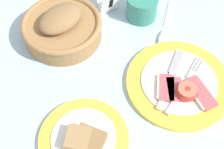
{
  "coord_description": "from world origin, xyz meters",
  "views": [
    {
      "loc": [
        -0.25,
        -0.24,
        0.65
      ],
      "look_at": [
        -0.04,
        0.12,
        0.02
      ],
      "focal_mm": 50.0,
      "sensor_mm": 36.0,
      "label": 1
    }
  ],
  "objects_px": {
    "bread_plate": "(84,139)",
    "bread_basket": "(62,27)",
    "breakfast_plate": "(179,84)",
    "teaspoon_by_saucer": "(164,32)",
    "sugar_cup": "(142,6)",
    "number_card": "(109,1)"
  },
  "relations": [
    {
      "from": "bread_plate",
      "to": "bread_basket",
      "type": "xyz_separation_m",
      "value": [
        0.09,
        0.3,
        0.03
      ]
    },
    {
      "from": "breakfast_plate",
      "to": "bread_basket",
      "type": "relative_size",
      "value": 1.21
    },
    {
      "from": "teaspoon_by_saucer",
      "to": "sugar_cup",
      "type": "bearing_deg",
      "value": -123.62
    },
    {
      "from": "sugar_cup",
      "to": "bread_basket",
      "type": "distance_m",
      "value": 0.23
    },
    {
      "from": "sugar_cup",
      "to": "bread_basket",
      "type": "height_order",
      "value": "bread_basket"
    },
    {
      "from": "bread_plate",
      "to": "breakfast_plate",
      "type": "bearing_deg",
      "value": 2.42
    },
    {
      "from": "bread_basket",
      "to": "breakfast_plate",
      "type": "bearing_deg",
      "value": -58.4
    },
    {
      "from": "teaspoon_by_saucer",
      "to": "bread_basket",
      "type": "bearing_deg",
      "value": -73.37
    },
    {
      "from": "bread_plate",
      "to": "sugar_cup",
      "type": "distance_m",
      "value": 0.41
    },
    {
      "from": "breakfast_plate",
      "to": "sugar_cup",
      "type": "relative_size",
      "value": 2.98
    },
    {
      "from": "breakfast_plate",
      "to": "teaspoon_by_saucer",
      "type": "relative_size",
      "value": 1.71
    },
    {
      "from": "sugar_cup",
      "to": "teaspoon_by_saucer",
      "type": "xyz_separation_m",
      "value": [
        0.02,
        -0.09,
        -0.03
      ]
    },
    {
      "from": "bread_plate",
      "to": "sugar_cup",
      "type": "xyz_separation_m",
      "value": [
        0.32,
        0.26,
        0.03
      ]
    },
    {
      "from": "breakfast_plate",
      "to": "number_card",
      "type": "distance_m",
      "value": 0.31
    },
    {
      "from": "bread_plate",
      "to": "number_card",
      "type": "relative_size",
      "value": 2.7
    },
    {
      "from": "sugar_cup",
      "to": "number_card",
      "type": "xyz_separation_m",
      "value": [
        -0.07,
        0.06,
        0.0
      ]
    },
    {
      "from": "bread_plate",
      "to": "number_card",
      "type": "height_order",
      "value": "number_card"
    },
    {
      "from": "bread_basket",
      "to": "bread_plate",
      "type": "bearing_deg",
      "value": -106.77
    },
    {
      "from": "breakfast_plate",
      "to": "bread_basket",
      "type": "height_order",
      "value": "bread_basket"
    },
    {
      "from": "bread_basket",
      "to": "number_card",
      "type": "xyz_separation_m",
      "value": [
        0.16,
        0.02,
        0.0
      ]
    },
    {
      "from": "sugar_cup",
      "to": "bread_basket",
      "type": "bearing_deg",
      "value": 170.01
    },
    {
      "from": "bread_plate",
      "to": "sugar_cup",
      "type": "relative_size",
      "value": 2.29
    }
  ]
}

